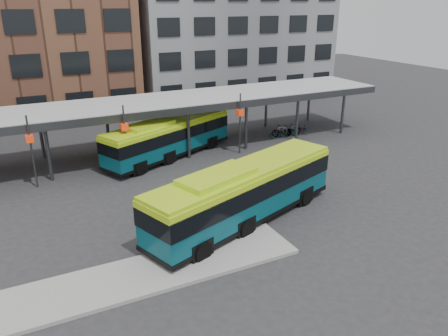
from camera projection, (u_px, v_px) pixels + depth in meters
ground at (228, 220)px, 24.13m from camera, size 120.00×120.00×0.00m
boarding_island at (149, 274)px, 19.29m from camera, size 14.00×3.00×0.18m
canopy at (151, 105)px, 33.43m from camera, size 40.00×6.53×4.80m
building_grey at (225, 12)px, 53.91m from camera, size 24.00×14.00×20.00m
bus_front at (244, 192)px, 23.40m from camera, size 12.56×6.59×3.42m
bus_rear at (169, 137)px, 33.31m from camera, size 11.28×6.80×3.11m
pedestrian at (195, 243)px, 20.09m from camera, size 0.45×0.63×1.50m
bike_rack at (288, 131)px, 38.95m from camera, size 4.03×1.20×1.07m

